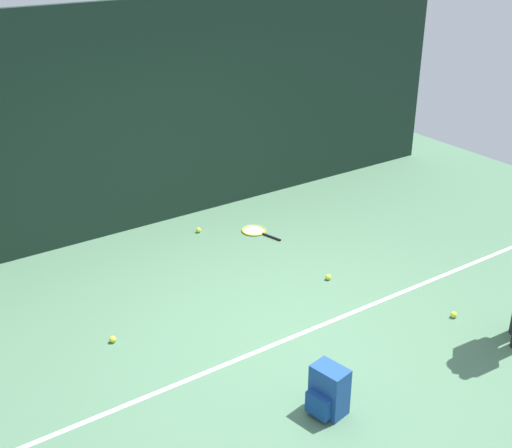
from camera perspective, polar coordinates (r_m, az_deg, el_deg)
The scene contains 9 objects.
ground_plane at distance 6.88m, azimuth 1.90°, elevation -8.74°, with size 12.00×12.00×0.00m, color #4C7556.
back_fence at distance 8.65m, azimuth -9.87°, elevation 8.83°, with size 10.00×0.10×2.91m, color #192D23.
court_line at distance 6.73m, azimuth 3.09°, elevation -9.64°, with size 9.00×0.05×0.00m, color white.
tennis_racket at distance 8.79m, azimuth -0.04°, elevation -0.61°, with size 0.40×0.64×0.03m.
backpack at distance 5.76m, azimuth 6.17°, elevation -14.04°, with size 0.32×0.33×0.44m.
tennis_ball_near_player at distance 8.80m, azimuth -4.93°, elevation -0.52°, with size 0.07×0.07×0.07m, color #CCE033.
tennis_ball_by_fence at distance 7.72m, azimuth 6.20°, elevation -4.53°, with size 0.07×0.07×0.07m, color #CCE033.
tennis_ball_mid_court at distance 6.78m, azimuth -12.15°, elevation -9.61°, with size 0.07×0.07×0.07m, color #CCE033.
tennis_ball_far_left at distance 7.30m, azimuth 16.54°, elevation -7.44°, with size 0.07×0.07×0.07m, color #CCE033.
Camera 1 is at (-3.40, -4.59, 3.85)m, focal length 46.80 mm.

